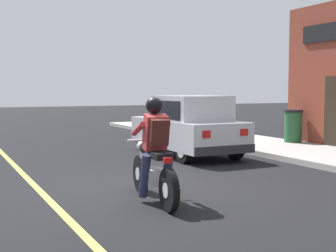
# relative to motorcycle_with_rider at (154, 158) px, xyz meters

# --- Properties ---
(ground_plane) EXTENTS (80.00, 80.00, 0.00)m
(ground_plane) POSITION_rel_motorcycle_with_rider_xyz_m (0.35, 0.94, -0.68)
(ground_plane) COLOR black
(sidewalk_curb) EXTENTS (2.60, 22.00, 0.14)m
(sidewalk_curb) POSITION_rel_motorcycle_with_rider_xyz_m (5.71, 3.94, -0.61)
(sidewalk_curb) COLOR #ADAAA3
(sidewalk_curb) RESTS_ON ground
(lane_stripe) EXTENTS (0.12, 19.80, 0.01)m
(lane_stripe) POSITION_rel_motorcycle_with_rider_xyz_m (-1.45, 3.94, -0.67)
(lane_stripe) COLOR #D1C64C
(lane_stripe) RESTS_ON ground
(motorcycle_with_rider) EXTENTS (0.61, 2.02, 1.62)m
(motorcycle_with_rider) POSITION_rel_motorcycle_with_rider_xyz_m (0.00, 0.00, 0.00)
(motorcycle_with_rider) COLOR black
(motorcycle_with_rider) RESTS_ON ground
(car_hatchback) EXTENTS (1.65, 3.79, 1.57)m
(car_hatchback) POSITION_rel_motorcycle_with_rider_xyz_m (2.88, 4.21, 0.09)
(car_hatchback) COLOR black
(car_hatchback) RESTS_ON ground
(trash_bin) EXTENTS (0.56, 0.56, 0.98)m
(trash_bin) POSITION_rel_motorcycle_with_rider_xyz_m (6.64, 4.46, -0.04)
(trash_bin) COLOR #23512D
(trash_bin) RESTS_ON sidewalk_curb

